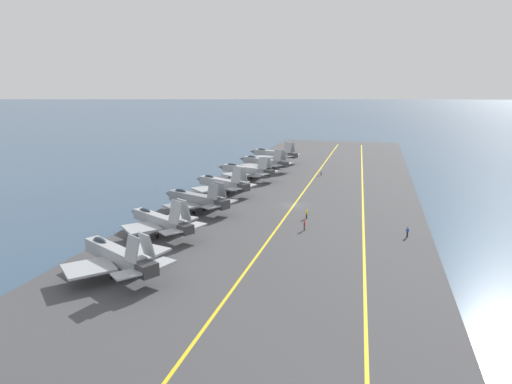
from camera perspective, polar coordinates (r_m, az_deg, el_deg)
ground_plane at (r=87.72m, az=4.73°, el=-1.93°), size 2000.00×2000.00×0.00m
carrier_deck at (r=87.67m, az=4.73°, el=-1.80°), size 227.26×47.15×0.40m
deck_stripe_foul_line at (r=86.43m, az=13.23°, el=-2.18°), size 204.41×7.94×0.01m
deck_stripe_centerline at (r=87.62m, az=4.73°, el=-1.67°), size 204.54×0.36×0.01m
parked_jet_nearest at (r=57.40m, az=-17.07°, el=-7.55°), size 13.08×15.36×6.15m
parked_jet_second at (r=70.55m, az=-11.93°, el=-3.47°), size 12.26×15.18×6.44m
parked_jet_third at (r=82.99m, az=-7.61°, el=-0.88°), size 12.73×15.54×5.97m
parked_jet_fourth at (r=96.29m, az=-4.33°, el=1.10°), size 13.87×15.13×6.38m
parked_jet_fifth at (r=111.57m, az=-1.31°, el=2.76°), size 13.59×16.58×6.03m
parked_jet_sixth at (r=124.72m, az=0.90°, el=3.80°), size 14.00×16.87×6.17m
parked_jet_seventh at (r=139.01m, az=2.17°, el=4.82°), size 13.58×17.11×6.41m
crew_white_vest at (r=118.91m, az=8.16°, el=2.54°), size 0.37×0.44×1.70m
crew_red_vest at (r=72.24m, az=6.07°, el=-4.08°), size 0.41×0.30×1.72m
crew_blue_vest at (r=72.32m, az=18.41°, el=-4.69°), size 0.37×0.45×1.66m
crew_yellow_vest at (r=78.77m, az=6.34°, el=-2.68°), size 0.45×0.39×1.68m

